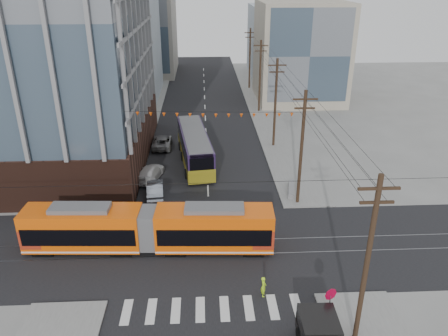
% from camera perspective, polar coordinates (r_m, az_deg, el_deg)
% --- Properties ---
extents(ground, '(160.00, 160.00, 0.00)m').
position_cam_1_polar(ground, '(32.42, -1.66, -14.38)').
color(ground, slate).
extents(bg_bldg_nw_near, '(18.00, 16.00, 18.00)m').
position_cam_1_polar(bg_bldg_nw_near, '(79.88, -15.44, 15.36)').
color(bg_bldg_nw_near, '#8C99A5').
rests_on(bg_bldg_nw_near, ground).
extents(bg_bldg_ne_near, '(14.00, 14.00, 16.00)m').
position_cam_1_polar(bg_bldg_ne_near, '(76.11, 9.89, 14.68)').
color(bg_bldg_ne_near, gray).
rests_on(bg_bldg_ne_near, ground).
extents(bg_bldg_nw_far, '(16.00, 18.00, 20.00)m').
position_cam_1_polar(bg_bldg_nw_far, '(98.80, -11.36, 17.89)').
color(bg_bldg_nw_far, gray).
rests_on(bg_bldg_nw_far, ground).
extents(bg_bldg_ne_far, '(16.00, 16.00, 14.00)m').
position_cam_1_polar(bg_bldg_ne_far, '(96.03, 8.50, 16.10)').
color(bg_bldg_ne_far, '#8C99A5').
rests_on(bg_bldg_ne_far, ground).
extents(utility_pole_near, '(0.30, 0.30, 11.00)m').
position_cam_1_polar(utility_pole_near, '(25.87, 18.13, -11.88)').
color(utility_pole_near, black).
rests_on(utility_pole_near, ground).
extents(utility_pole_far, '(0.30, 0.30, 11.00)m').
position_cam_1_polar(utility_pole_far, '(83.12, 3.38, 14.02)').
color(utility_pole_far, black).
rests_on(utility_pole_far, ground).
extents(streetcar, '(19.54, 3.74, 3.74)m').
position_cam_1_polar(streetcar, '(34.97, -9.80, -7.82)').
color(streetcar, '#EA5408').
rests_on(streetcar, ground).
extents(city_bus, '(4.47, 13.47, 3.74)m').
position_cam_1_polar(city_bus, '(50.29, -3.86, 2.79)').
color(city_bus, '#2C1B42').
rests_on(city_bus, ground).
extents(parked_car_silver, '(1.97, 4.59, 1.47)m').
position_cam_1_polar(parked_car_silver, '(43.39, -8.99, -2.77)').
color(parked_car_silver, gray).
rests_on(parked_car_silver, ground).
extents(parked_car_white, '(3.05, 5.35, 1.46)m').
position_cam_1_polar(parked_car_white, '(47.01, -9.62, -0.61)').
color(parked_car_white, silver).
rests_on(parked_car_white, ground).
extents(parked_car_grey, '(2.49, 5.24, 1.45)m').
position_cam_1_polar(parked_car_grey, '(55.47, -8.09, 3.42)').
color(parked_car_grey, slate).
rests_on(parked_car_grey, ground).
extents(pedestrian, '(0.41, 0.58, 1.53)m').
position_cam_1_polar(pedestrian, '(30.76, 5.18, -15.16)').
color(pedestrian, '#B5F31F').
rests_on(pedestrian, ground).
extents(stop_sign, '(1.05, 1.05, 2.70)m').
position_cam_1_polar(stop_sign, '(28.86, 13.54, -17.46)').
color(stop_sign, '#A40127').
rests_on(stop_sign, ground).
extents(jersey_barrier, '(1.46, 3.62, 0.71)m').
position_cam_1_polar(jersey_barrier, '(44.18, 8.75, -2.79)').
color(jersey_barrier, '#5E5E5E').
rests_on(jersey_barrier, ground).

